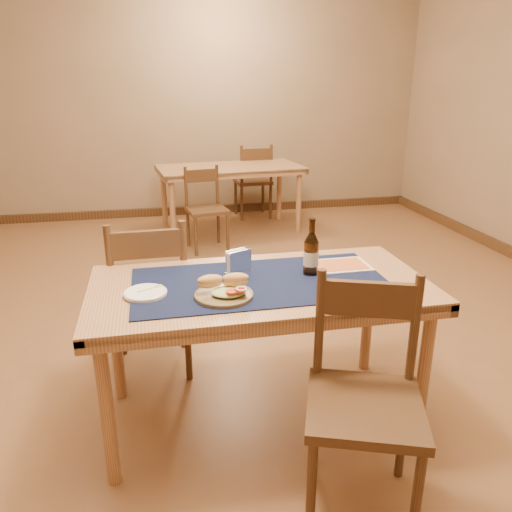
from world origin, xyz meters
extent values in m
cube|color=brown|center=(0.00, 0.00, -0.01)|extent=(6.00, 7.00, 0.02)
cube|color=#9B7C64|center=(0.00, 3.51, 1.40)|extent=(6.00, 0.02, 2.80)
cylinder|color=#B07C52|center=(-0.72, -1.12, 0.35)|extent=(0.06, 0.06, 0.71)
cylinder|color=#B07C52|center=(0.72, -1.12, 0.35)|extent=(0.06, 0.06, 0.71)
cylinder|color=#B07C52|center=(-0.72, -0.48, 0.35)|extent=(0.06, 0.06, 0.71)
cylinder|color=#B07C52|center=(0.72, -0.48, 0.35)|extent=(0.06, 0.06, 0.71)
cube|color=#B07C52|center=(0.00, -0.80, 0.73)|extent=(1.60, 0.80, 0.04)
cube|color=#0F1737|center=(0.00, -0.80, 0.75)|extent=(1.20, 0.60, 0.01)
cube|color=#4A301A|center=(0.00, 3.47, 0.05)|extent=(6.00, 0.06, 0.10)
cylinder|color=#B07C52|center=(-0.29, 2.21, 0.35)|extent=(0.06, 0.06, 0.71)
cylinder|color=#B07C52|center=(1.13, 2.36, 0.35)|extent=(0.06, 0.06, 0.71)
cylinder|color=#B07C52|center=(-0.35, 2.84, 0.35)|extent=(0.06, 0.06, 0.71)
cylinder|color=#B07C52|center=(1.07, 2.99, 0.35)|extent=(0.06, 0.06, 0.71)
cube|color=#B07C52|center=(0.39, 2.60, 0.73)|extent=(1.66, 0.95, 0.04)
cylinder|color=#4A301A|center=(-0.34, 0.00, 0.24)|extent=(0.04, 0.04, 0.48)
cylinder|color=#4A301A|center=(-0.72, -0.01, 0.24)|extent=(0.04, 0.04, 0.48)
cylinder|color=#4A301A|center=(-0.33, -0.39, 0.24)|extent=(0.04, 0.04, 0.48)
cylinder|color=#4A301A|center=(-0.72, -0.39, 0.24)|extent=(0.04, 0.04, 0.48)
cube|color=#4A301A|center=(-0.53, -0.20, 0.48)|extent=(0.45, 0.45, 0.04)
cube|color=#4A301A|center=(-0.52, -0.40, 0.85)|extent=(0.38, 0.04, 0.15)
cylinder|color=#4A301A|center=(-0.33, -0.40, 0.72)|extent=(0.04, 0.04, 0.49)
cylinder|color=#4A301A|center=(-0.72, -0.40, 0.72)|extent=(0.04, 0.04, 0.49)
cylinder|color=#4A301A|center=(0.03, -1.56, 0.24)|extent=(0.04, 0.04, 0.47)
cylinder|color=#4A301A|center=(0.38, -1.69, 0.24)|extent=(0.04, 0.04, 0.47)
cylinder|color=#4A301A|center=(0.16, -1.21, 0.24)|extent=(0.04, 0.04, 0.47)
cylinder|color=#4A301A|center=(0.51, -1.34, 0.24)|extent=(0.04, 0.04, 0.47)
cube|color=#4A301A|center=(0.27, -1.45, 0.47)|extent=(0.57, 0.57, 0.04)
cube|color=#4A301A|center=(0.34, -1.26, 0.84)|extent=(0.37, 0.16, 0.15)
cylinder|color=#4A301A|center=(0.16, -1.20, 0.71)|extent=(0.04, 0.04, 0.48)
cylinder|color=#4A301A|center=(0.52, -1.33, 0.71)|extent=(0.04, 0.04, 0.48)
cylinder|color=#4A301A|center=(-0.09, 1.80, 0.21)|extent=(0.03, 0.03, 0.41)
cylinder|color=#4A301A|center=(0.24, 1.85, 0.21)|extent=(0.03, 0.03, 0.41)
cylinder|color=#4A301A|center=(-0.14, 2.12, 0.21)|extent=(0.03, 0.03, 0.41)
cylinder|color=#4A301A|center=(0.19, 2.17, 0.21)|extent=(0.03, 0.03, 0.41)
cube|color=#4A301A|center=(0.05, 1.98, 0.41)|extent=(0.44, 0.44, 0.04)
cube|color=#4A301A|center=(0.02, 2.16, 0.74)|extent=(0.33, 0.08, 0.13)
cylinder|color=#4A301A|center=(-0.14, 2.13, 0.63)|extent=(0.03, 0.03, 0.42)
cylinder|color=#4A301A|center=(0.19, 2.18, 0.63)|extent=(0.03, 0.03, 0.42)
cylinder|color=#4A301A|center=(0.94, 3.37, 0.23)|extent=(0.04, 0.04, 0.46)
cylinder|color=#4A301A|center=(0.58, 3.36, 0.23)|extent=(0.04, 0.04, 0.46)
cylinder|color=#4A301A|center=(0.96, 3.00, 0.23)|extent=(0.04, 0.04, 0.46)
cylinder|color=#4A301A|center=(0.59, 2.99, 0.23)|extent=(0.04, 0.04, 0.46)
cube|color=#4A301A|center=(0.77, 3.18, 0.46)|extent=(0.45, 0.45, 0.04)
cube|color=#4A301A|center=(0.78, 2.99, 0.82)|extent=(0.37, 0.05, 0.14)
cylinder|color=#4A301A|center=(0.96, 2.99, 0.69)|extent=(0.04, 0.04, 0.47)
cylinder|color=#4A301A|center=(0.59, 2.98, 0.69)|extent=(0.04, 0.04, 0.47)
cylinder|color=brown|center=(-0.20, -0.94, 0.76)|extent=(0.26, 0.26, 0.01)
torus|color=brown|center=(-0.20, -0.94, 0.77)|extent=(0.26, 0.26, 0.01)
ellipsoid|color=#B2C386|center=(-0.17, -0.96, 0.78)|extent=(0.16, 0.13, 0.03)
ellipsoid|color=tan|center=(-0.25, -0.92, 0.82)|extent=(0.12, 0.06, 0.06)
ellipsoid|color=tan|center=(-0.14, -0.92, 0.82)|extent=(0.12, 0.05, 0.07)
cylinder|color=red|center=(-0.17, -1.00, 0.80)|extent=(0.05, 0.05, 0.01)
cylinder|color=red|center=(-0.13, -0.99, 0.80)|extent=(0.05, 0.05, 0.01)
torus|color=silver|center=(-0.13, -1.00, 0.81)|extent=(0.05, 0.05, 0.01)
cylinder|color=white|center=(-0.53, -0.84, 0.76)|extent=(0.19, 0.19, 0.01)
torus|color=white|center=(-0.53, -0.84, 0.77)|extent=(0.19, 0.19, 0.01)
cube|color=#8ED977|center=(-0.53, -0.82, 0.77)|extent=(0.09, 0.05, 0.00)
cube|color=#8ED977|center=(-0.47, -0.79, 0.77)|extent=(0.03, 0.03, 0.00)
cylinder|color=#42240B|center=(0.26, -0.75, 0.84)|extent=(0.07, 0.07, 0.16)
cone|color=#42240B|center=(0.26, -0.75, 0.94)|extent=(0.07, 0.07, 0.04)
cylinder|color=#42240B|center=(0.26, -0.75, 1.00)|extent=(0.03, 0.03, 0.07)
cylinder|color=#42240B|center=(0.26, -0.75, 1.03)|extent=(0.04, 0.04, 0.01)
cylinder|color=beige|center=(0.26, -0.75, 0.84)|extent=(0.08, 0.08, 0.07)
cube|color=silver|center=(-0.08, -0.66, 0.76)|extent=(0.14, 0.10, 0.00)
cube|color=silver|center=(-0.07, -0.68, 0.82)|extent=(0.12, 0.05, 0.11)
cube|color=silver|center=(-0.09, -0.64, 0.82)|extent=(0.12, 0.05, 0.11)
cube|color=white|center=(-0.08, -0.66, 0.81)|extent=(0.12, 0.08, 0.10)
cube|color=#3C6EC2|center=(-0.07, -0.67, 0.82)|extent=(0.08, 0.03, 0.04)
cube|color=beige|center=(0.45, -0.67, 0.76)|extent=(0.29, 0.21, 0.00)
cube|color=#BE5F31|center=(0.45, -0.67, 0.76)|extent=(0.25, 0.18, 0.00)
camera|label=1|loc=(-0.47, -2.94, 1.66)|focal=35.00mm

